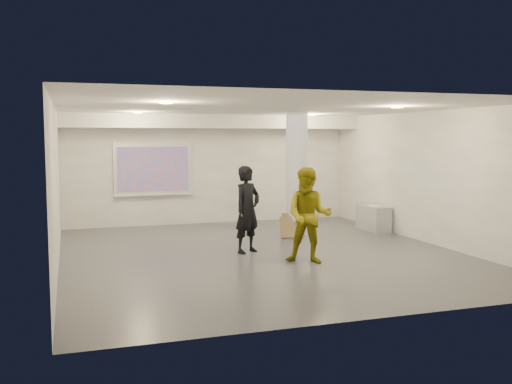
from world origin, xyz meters
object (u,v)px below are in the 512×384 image
object	(u,v)px
projection_screen	(153,170)
woman	(247,210)
credenza	(373,218)
man	(309,216)
column	(297,175)

from	to	relation	value
projection_screen	woman	distance (m)	4.50
credenza	woman	xyz separation A→B (m)	(-3.97, -1.74, 0.59)
man	woman	bearing A→B (deg)	151.37
man	projection_screen	bearing A→B (deg)	140.61
credenza	man	bearing A→B (deg)	-135.79
projection_screen	woman	size ratio (longest dim) A/B	1.16
column	woman	size ratio (longest dim) A/B	1.65
column	projection_screen	bearing A→B (deg)	139.44
credenza	man	size ratio (longest dim) A/B	0.60
column	projection_screen	distance (m)	4.08
man	credenza	bearing A→B (deg)	73.29
projection_screen	woman	xyz separation A→B (m)	(1.35, -4.24, -0.62)
column	credenza	bearing A→B (deg)	3.76
projection_screen	man	world-z (taller)	projection_screen
column	man	size ratio (longest dim) A/B	1.63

